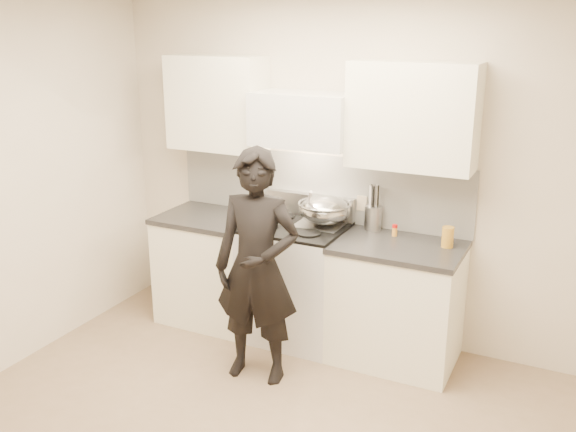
{
  "coord_description": "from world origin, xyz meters",
  "views": [
    {
      "loc": [
        1.71,
        -2.85,
        2.49
      ],
      "look_at": [
        -0.18,
        1.05,
        1.14
      ],
      "focal_mm": 40.0,
      "sensor_mm": 36.0,
      "label": 1
    }
  ],
  "objects_px": {
    "stove": "(295,281)",
    "counter_right": "(396,302)",
    "person": "(257,267)",
    "wok": "(325,210)",
    "utensil_crock": "(373,216)"
  },
  "relations": [
    {
      "from": "counter_right",
      "to": "utensil_crock",
      "type": "height_order",
      "value": "utensil_crock"
    },
    {
      "from": "stove",
      "to": "wok",
      "type": "height_order",
      "value": "wok"
    },
    {
      "from": "person",
      "to": "counter_right",
      "type": "bearing_deg",
      "value": 31.27
    },
    {
      "from": "utensil_crock",
      "to": "person",
      "type": "xyz_separation_m",
      "value": [
        -0.53,
        -0.9,
        -0.19
      ]
    },
    {
      "from": "utensil_crock",
      "to": "person",
      "type": "distance_m",
      "value": 1.06
    },
    {
      "from": "utensil_crock",
      "to": "person",
      "type": "relative_size",
      "value": 0.21
    },
    {
      "from": "stove",
      "to": "wok",
      "type": "relative_size",
      "value": 1.91
    },
    {
      "from": "stove",
      "to": "counter_right",
      "type": "bearing_deg",
      "value": 0.0
    },
    {
      "from": "wok",
      "to": "utensil_crock",
      "type": "distance_m",
      "value": 0.38
    },
    {
      "from": "person",
      "to": "wok",
      "type": "bearing_deg",
      "value": 68.64
    },
    {
      "from": "utensil_crock",
      "to": "counter_right",
      "type": "bearing_deg",
      "value": -40.07
    },
    {
      "from": "wok",
      "to": "person",
      "type": "xyz_separation_m",
      "value": [
        -0.18,
        -0.76,
        -0.24
      ]
    },
    {
      "from": "stove",
      "to": "counter_right",
      "type": "distance_m",
      "value": 0.83
    },
    {
      "from": "wok",
      "to": "person",
      "type": "relative_size",
      "value": 0.3
    },
    {
      "from": "stove",
      "to": "utensil_crock",
      "type": "relative_size",
      "value": 2.73
    }
  ]
}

